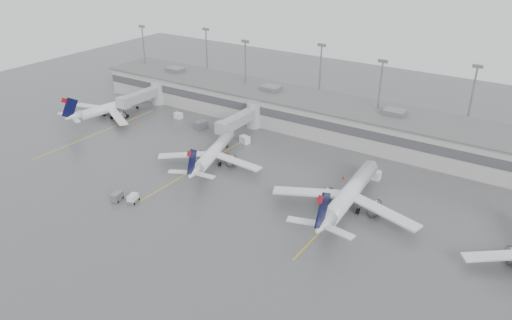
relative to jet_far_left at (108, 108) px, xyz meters
The scene contains 18 objects.
ground 67.90m from the jet_far_left, 29.56° to the right, with size 260.00×260.00×0.00m, color #4F4F52.
terminal 63.91m from the jet_far_left, 22.56° to the left, with size 152.00×17.00×9.45m.
light_masts 66.97m from the jet_far_left, 27.16° to the left, with size 142.40×8.00×20.60m.
jet_bridge_left 12.79m from the jet_far_left, 74.00° to the left, with size 4.00×17.20×7.00m.
jet_bridge_right 40.43m from the jet_far_left, 17.64° to the left, with size 4.00×17.20×7.00m.
stand_markings 59.83m from the jet_far_left, ahead, with size 105.25×40.00×0.01m.
jet_far_left is the anchor object (origin of this frame).
jet_mid_left 44.08m from the jet_far_left, 10.43° to the right, with size 23.85×27.13×9.02m.
jet_mid_right 77.99m from the jet_far_left, ahead, with size 29.33×32.95×10.66m.
baggage_tug 50.84m from the jet_far_left, 36.75° to the right, with size 2.31×2.97×1.69m.
baggage_cart 49.07m from the jet_far_left, 40.11° to the right, with size 2.16×2.93×1.68m.
gse_uld_a 19.93m from the jet_far_left, 30.76° to the left, with size 2.29×1.53×1.63m, color silver.
gse_uld_b 43.10m from the jet_far_left, ahead, with size 2.54×1.70×1.80m, color silver.
gse_uld_c 77.22m from the jet_far_left, ahead, with size 2.68×1.79×1.90m, color silver.
gse_loader 28.50m from the jet_far_left, 15.23° to the left, with size 2.16×3.46×2.16m, color slate.
cone_a 10.95m from the jet_far_left, ahead, with size 0.48×0.48×0.77m, color #EF3C05.
cone_b 43.61m from the jet_far_left, ahead, with size 0.38×0.38×0.60m, color #EF3C05.
cone_c 71.57m from the jet_far_left, ahead, with size 0.49×0.49×0.78m, color #EF3C05.
Camera 1 is at (49.09, -55.24, 50.42)m, focal length 35.00 mm.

